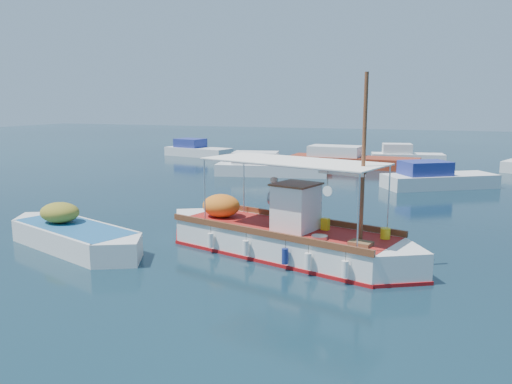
% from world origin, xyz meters
% --- Properties ---
extents(ground, '(160.00, 160.00, 0.00)m').
position_xyz_m(ground, '(0.00, 0.00, 0.00)').
color(ground, black).
rests_on(ground, ground).
extents(fishing_caique, '(9.51, 4.50, 6.02)m').
position_xyz_m(fishing_caique, '(0.64, -0.69, 0.53)').
color(fishing_caique, white).
rests_on(fishing_caique, ground).
extents(dinghy, '(6.61, 3.46, 1.70)m').
position_xyz_m(dinghy, '(-6.34, -2.58, 0.36)').
color(dinghy, white).
rests_on(dinghy, ground).
extents(bg_boat_nw, '(7.90, 3.94, 1.80)m').
position_xyz_m(bg_boat_nw, '(-5.82, 16.29, 0.49)').
color(bg_boat_nw, silver).
rests_on(bg_boat_nw, ground).
extents(bg_boat_n, '(9.96, 3.17, 1.80)m').
position_xyz_m(bg_boat_n, '(-1.41, 22.86, 0.49)').
color(bg_boat_n, maroon).
rests_on(bg_boat_n, ground).
extents(bg_boat_ne, '(6.75, 5.47, 1.80)m').
position_xyz_m(bg_boat_ne, '(5.18, 14.91, 0.49)').
color(bg_boat_ne, silver).
rests_on(bg_boat_ne, ground).
extents(bg_boat_far_w, '(6.71, 3.49, 1.80)m').
position_xyz_m(bg_boat_far_w, '(-16.26, 25.66, 0.49)').
color(bg_boat_far_w, silver).
rests_on(bg_boat_far_w, ground).
extents(bg_boat_far_n, '(6.06, 3.09, 1.80)m').
position_xyz_m(bg_boat_far_n, '(2.48, 26.90, 0.49)').
color(bg_boat_far_n, silver).
rests_on(bg_boat_far_n, ground).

